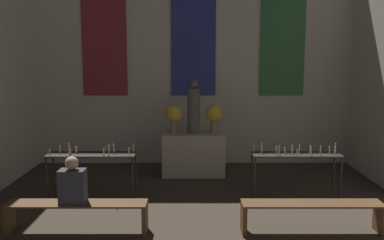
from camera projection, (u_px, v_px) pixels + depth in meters
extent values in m
cube|color=beige|center=(192.00, 56.00, 9.77)|extent=(7.43, 0.12, 5.00)
cube|color=maroon|center=(102.00, 33.00, 9.61)|extent=(1.01, 0.03, 2.80)
cube|color=navy|center=(192.00, 33.00, 9.61)|extent=(1.01, 0.03, 2.80)
cube|color=#33723F|center=(281.00, 33.00, 9.62)|extent=(1.01, 0.03, 2.80)
cube|color=#BCB29E|center=(192.00, 154.00, 9.05)|extent=(1.29, 0.73, 0.89)
cylinder|color=#5B5651|center=(192.00, 111.00, 8.92)|extent=(0.26, 0.26, 0.94)
sphere|color=#5B5651|center=(192.00, 84.00, 8.84)|extent=(0.19, 0.19, 0.19)
cylinder|color=#937A5B|center=(172.00, 126.00, 8.96)|extent=(0.15, 0.15, 0.29)
sphere|color=gold|center=(172.00, 113.00, 8.92)|extent=(0.36, 0.36, 0.36)
cylinder|color=#937A5B|center=(212.00, 126.00, 8.97)|extent=(0.15, 0.15, 0.29)
sphere|color=gold|center=(212.00, 113.00, 8.93)|extent=(0.36, 0.36, 0.36)
cube|color=#332D28|center=(90.00, 154.00, 7.57)|extent=(1.56, 0.44, 0.02)
cylinder|color=#332D28|center=(45.00, 178.00, 7.43)|extent=(0.04, 0.04, 0.75)
cylinder|color=#332D28|center=(131.00, 178.00, 7.44)|extent=(0.04, 0.04, 0.75)
cylinder|color=#332D28|center=(52.00, 173.00, 7.81)|extent=(0.04, 0.04, 0.75)
cylinder|color=#332D28|center=(134.00, 173.00, 7.82)|extent=(0.04, 0.04, 0.75)
cylinder|color=silver|center=(75.00, 150.00, 7.61)|extent=(0.02, 0.02, 0.10)
sphere|color=#F9CC4C|center=(75.00, 147.00, 7.61)|extent=(0.02, 0.02, 0.02)
cylinder|color=silver|center=(102.00, 153.00, 7.40)|extent=(0.02, 0.02, 0.11)
sphere|color=#F9CC4C|center=(102.00, 149.00, 7.39)|extent=(0.02, 0.02, 0.02)
cylinder|color=silver|center=(108.00, 149.00, 7.73)|extent=(0.02, 0.02, 0.11)
sphere|color=#F9CC4C|center=(107.00, 145.00, 7.72)|extent=(0.02, 0.02, 0.02)
cylinder|color=silver|center=(48.00, 152.00, 7.47)|extent=(0.02, 0.02, 0.10)
sphere|color=#F9CC4C|center=(47.00, 149.00, 7.46)|extent=(0.02, 0.02, 0.02)
cylinder|color=silver|center=(112.00, 149.00, 7.59)|extent=(0.02, 0.02, 0.15)
sphere|color=#F9CC4C|center=(112.00, 145.00, 7.58)|extent=(0.02, 0.02, 0.02)
cylinder|color=silver|center=(127.00, 152.00, 7.47)|extent=(0.02, 0.02, 0.11)
sphere|color=#F9CC4C|center=(127.00, 149.00, 7.46)|extent=(0.02, 0.02, 0.02)
cylinder|color=silver|center=(132.00, 149.00, 7.68)|extent=(0.02, 0.02, 0.13)
sphere|color=#F9CC4C|center=(132.00, 144.00, 7.67)|extent=(0.02, 0.02, 0.02)
cylinder|color=silver|center=(58.00, 150.00, 7.60)|extent=(0.02, 0.02, 0.11)
sphere|color=#F9CC4C|center=(58.00, 147.00, 7.59)|extent=(0.02, 0.02, 0.02)
cylinder|color=silver|center=(74.00, 151.00, 7.61)|extent=(0.02, 0.02, 0.09)
sphere|color=#F9CC4C|center=(74.00, 147.00, 7.60)|extent=(0.02, 0.02, 0.02)
cylinder|color=silver|center=(67.00, 150.00, 7.49)|extent=(0.02, 0.02, 0.18)
sphere|color=#F9CC4C|center=(67.00, 144.00, 7.47)|extent=(0.02, 0.02, 0.02)
cylinder|color=silver|center=(69.00, 152.00, 7.50)|extent=(0.02, 0.02, 0.09)
sphere|color=#F9CC4C|center=(69.00, 149.00, 7.49)|extent=(0.02, 0.02, 0.02)
cylinder|color=silver|center=(107.00, 151.00, 7.37)|extent=(0.02, 0.02, 0.18)
sphere|color=#F9CC4C|center=(107.00, 146.00, 7.36)|extent=(0.02, 0.02, 0.02)
cylinder|color=silver|center=(104.00, 149.00, 7.73)|extent=(0.02, 0.02, 0.10)
sphere|color=#F9CC4C|center=(104.00, 146.00, 7.72)|extent=(0.02, 0.02, 0.02)
cylinder|color=silver|center=(58.00, 148.00, 7.72)|extent=(0.02, 0.02, 0.13)
sphere|color=#F9CC4C|center=(58.00, 144.00, 7.71)|extent=(0.02, 0.02, 0.02)
cube|color=#332D28|center=(294.00, 154.00, 7.58)|extent=(1.56, 0.44, 0.02)
cylinder|color=#332D28|center=(253.00, 178.00, 7.45)|extent=(0.04, 0.04, 0.75)
cylinder|color=#332D28|center=(339.00, 178.00, 7.45)|extent=(0.04, 0.04, 0.75)
cylinder|color=#332D28|center=(250.00, 172.00, 7.83)|extent=(0.04, 0.04, 0.75)
cylinder|color=#332D28|center=(332.00, 172.00, 7.83)|extent=(0.04, 0.04, 0.75)
cylinder|color=silver|center=(295.00, 153.00, 7.43)|extent=(0.02, 0.02, 0.09)
sphere|color=#F9CC4C|center=(295.00, 150.00, 7.42)|extent=(0.02, 0.02, 0.02)
cylinder|color=silver|center=(274.00, 151.00, 7.48)|extent=(0.02, 0.02, 0.14)
sphere|color=#F9CC4C|center=(275.00, 147.00, 7.47)|extent=(0.02, 0.02, 0.02)
cylinder|color=silver|center=(333.00, 151.00, 7.53)|extent=(0.02, 0.02, 0.12)
sphere|color=#F9CC4C|center=(333.00, 147.00, 7.52)|extent=(0.02, 0.02, 0.02)
cylinder|color=silver|center=(318.00, 151.00, 7.42)|extent=(0.02, 0.02, 0.16)
sphere|color=#F9CC4C|center=(319.00, 146.00, 7.41)|extent=(0.02, 0.02, 0.02)
cylinder|color=silver|center=(308.00, 150.00, 7.60)|extent=(0.02, 0.02, 0.13)
sphere|color=#F9CC4C|center=(308.00, 146.00, 7.58)|extent=(0.02, 0.02, 0.02)
cylinder|color=silver|center=(333.00, 149.00, 7.58)|extent=(0.02, 0.02, 0.17)
sphere|color=#F9CC4C|center=(334.00, 144.00, 7.57)|extent=(0.02, 0.02, 0.02)
cylinder|color=silver|center=(328.00, 151.00, 7.57)|extent=(0.02, 0.02, 0.11)
sphere|color=#F9CC4C|center=(328.00, 147.00, 7.56)|extent=(0.02, 0.02, 0.02)
cylinder|color=silver|center=(283.00, 151.00, 7.53)|extent=(0.02, 0.02, 0.10)
sphere|color=#F9CC4C|center=(283.00, 148.00, 7.52)|extent=(0.02, 0.02, 0.02)
cylinder|color=silver|center=(277.00, 151.00, 7.45)|extent=(0.02, 0.02, 0.15)
sphere|color=#F9CC4C|center=(277.00, 146.00, 7.44)|extent=(0.02, 0.02, 0.02)
cylinder|color=silver|center=(309.00, 152.00, 7.41)|extent=(0.02, 0.02, 0.14)
sphere|color=#F9CC4C|center=(309.00, 147.00, 7.40)|extent=(0.02, 0.02, 0.02)
cylinder|color=silver|center=(252.00, 148.00, 7.76)|extent=(0.02, 0.02, 0.11)
sphere|color=#F9CC4C|center=(252.00, 145.00, 7.75)|extent=(0.02, 0.02, 0.02)
cylinder|color=silver|center=(297.00, 149.00, 7.61)|extent=(0.02, 0.02, 0.15)
sphere|color=#F9CC4C|center=(298.00, 145.00, 7.60)|extent=(0.02, 0.02, 0.02)
cylinder|color=silver|center=(290.00, 150.00, 7.54)|extent=(0.02, 0.02, 0.15)
sphere|color=#F9CC4C|center=(290.00, 145.00, 7.53)|extent=(0.02, 0.02, 0.02)
cylinder|color=silver|center=(260.00, 149.00, 7.58)|extent=(0.02, 0.02, 0.17)
sphere|color=#F9CC4C|center=(260.00, 143.00, 7.57)|extent=(0.02, 0.02, 0.02)
cube|color=brown|center=(75.00, 204.00, 5.99)|extent=(1.98, 0.36, 0.03)
cube|color=brown|center=(7.00, 219.00, 6.02)|extent=(0.06, 0.32, 0.41)
cube|color=brown|center=(143.00, 219.00, 6.03)|extent=(0.06, 0.32, 0.41)
cube|color=brown|center=(310.00, 203.00, 6.01)|extent=(1.98, 0.36, 0.03)
cube|color=brown|center=(242.00, 218.00, 6.04)|extent=(0.06, 0.32, 0.41)
cube|color=brown|center=(377.00, 218.00, 6.04)|extent=(0.06, 0.32, 0.41)
cube|color=#383D47|center=(71.00, 186.00, 5.96)|extent=(0.36, 0.24, 0.48)
sphere|color=tan|center=(70.00, 163.00, 5.91)|extent=(0.19, 0.19, 0.19)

